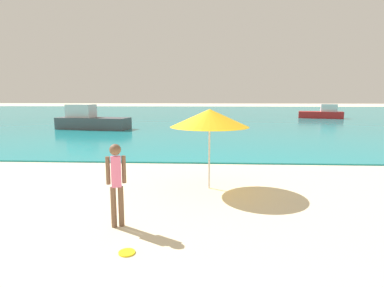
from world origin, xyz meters
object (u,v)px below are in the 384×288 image
(frisbee, at_px, (127,253))
(boat_far, at_px, (322,113))
(person_standing, at_px, (116,180))
(beach_umbrella, at_px, (210,118))
(boat_near, at_px, (91,121))

(frisbee, height_order, boat_far, boat_far)
(person_standing, relative_size, frisbee, 6.08)
(frisbee, distance_m, beach_umbrella, 4.42)
(frisbee, bearing_deg, person_standing, 113.12)
(beach_umbrella, bearing_deg, frisbee, -110.35)
(person_standing, bearing_deg, boat_near, -87.97)
(beach_umbrella, bearing_deg, boat_near, 121.31)
(boat_far, height_order, beach_umbrella, beach_umbrella)
(frisbee, xyz_separation_m, boat_far, (14.07, 30.43, 0.59))
(boat_far, bearing_deg, person_standing, 79.13)
(person_standing, bearing_deg, frisbee, 92.96)
(boat_near, bearing_deg, person_standing, -58.41)
(person_standing, distance_m, frisbee, 1.47)
(frisbee, bearing_deg, boat_near, 112.24)
(boat_far, bearing_deg, beach_umbrella, 80.00)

